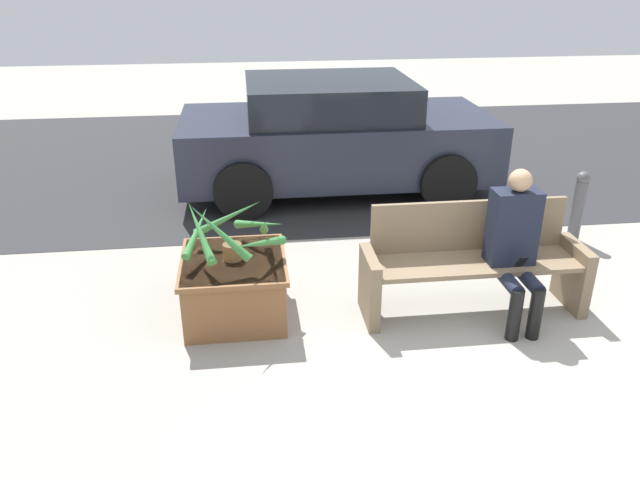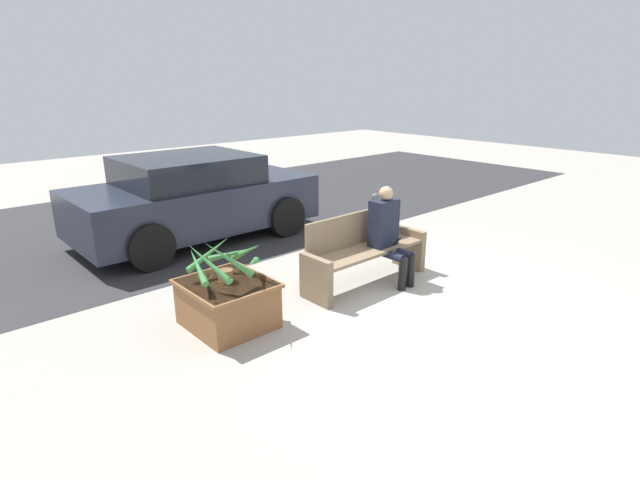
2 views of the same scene
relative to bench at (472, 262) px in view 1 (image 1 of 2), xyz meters
The scene contains 8 objects.
ground_plane 1.07m from the bench, 93.73° to the right, with size 30.00×30.00×0.00m, color #9E998E.
road_surface 4.59m from the bench, 90.80° to the left, with size 20.00×6.00×0.01m, color #2D2D30.
bench is the anchor object (origin of this frame).
person_seated 0.41m from the bench, 34.32° to the right, with size 0.37×0.57×1.26m.
planter_box 1.97m from the bench, behind, with size 0.85×0.92×0.51m.
potted_plant 1.98m from the bench, behind, with size 0.83×0.87×0.56m.
parked_car 3.24m from the bench, 102.44° to the left, with size 3.83×1.98×1.38m.
bollard_post 1.98m from the bench, 37.63° to the left, with size 0.13×0.13×0.76m.
Camera 1 is at (-1.75, -3.45, 2.72)m, focal length 35.00 mm.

